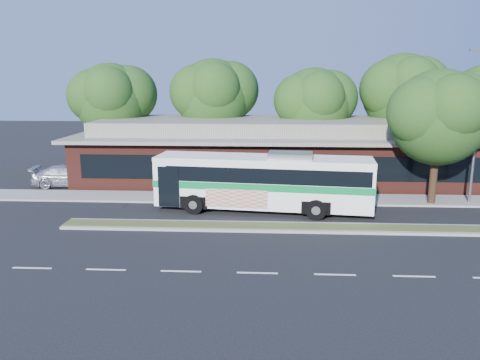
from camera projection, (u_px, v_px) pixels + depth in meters
The scene contains 13 objects.
ground at pixel (320, 233), 22.91m from camera, with size 120.00×120.00×0.00m, color black.
median_strip at pixel (319, 228), 23.48m from camera, with size 26.00×1.10×0.15m, color #405524.
sidewalk at pixel (309, 199), 29.14m from camera, with size 44.00×2.60×0.12m, color gray.
parking_lot at pixel (53, 184), 33.61m from camera, with size 14.00×12.00×0.01m, color black.
plaza_building at pixel (302, 150), 35.13m from camera, with size 33.20×11.20×4.45m.
lamp_post at pixel (477, 122), 27.22m from camera, with size 0.93×0.18×9.07m.
tree_bg_a at pixel (117, 98), 37.20m from camera, with size 6.47×5.80×8.63m.
tree_bg_b at pixel (218, 95), 37.70m from camera, with size 6.69×6.00×9.00m.
tree_bg_c at pixel (319, 102), 36.42m from camera, with size 6.24×5.60×8.26m.
tree_bg_d at pixel (408, 91), 36.86m from camera, with size 6.91×6.20×9.37m.
transit_bus at pixel (264, 178), 26.35m from camera, with size 12.35×4.00×3.41m.
sedan at pixel (70, 176), 32.69m from camera, with size 2.05×5.05×1.47m, color silver.
sidewalk_tree at pixel (445, 115), 27.05m from camera, with size 6.18×5.55×7.98m.
Camera 1 is at (-2.76, -22.02, 7.41)m, focal length 35.00 mm.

